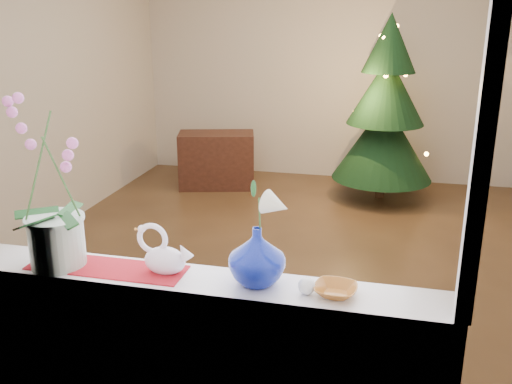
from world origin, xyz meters
TOP-DOWN VIEW (x-y plane):
  - ground at (0.00, 0.00)m, footprint 5.00×5.00m
  - wall_back at (0.00, 2.50)m, footprint 4.50×0.10m
  - wall_front at (0.00, -2.50)m, footprint 4.50×0.10m
  - wall_left at (-2.25, 0.00)m, footprint 0.10×5.00m
  - windowsill at (0.00, -2.37)m, footprint 2.20×0.26m
  - window_frame at (0.00, -2.47)m, footprint 2.22×0.06m
  - runner at (-0.38, -2.37)m, footprint 0.70×0.20m
  - orchid_pot at (-0.60, -2.39)m, footprint 0.30×0.30m
  - swan at (-0.11, -2.35)m, footprint 0.27×0.19m
  - blue_vase at (0.29, -2.35)m, footprint 0.30×0.30m
  - lily at (0.29, -2.35)m, footprint 0.15×0.09m
  - paperweight at (0.50, -2.40)m, footprint 0.07×0.07m
  - amber_dish at (0.61, -2.38)m, footprint 0.16×0.16m
  - xmas_tree at (0.71, 1.77)m, footprint 1.15×1.15m
  - side_table at (-1.17, 1.73)m, footprint 0.94×0.63m

SIDE VIEW (x-z plane):
  - ground at x=0.00m, z-range 0.00..0.00m
  - side_table at x=-1.17m, z-range 0.00..0.64m
  - windowsill at x=0.00m, z-range 0.88..0.92m
  - runner at x=-0.38m, z-range 0.92..0.93m
  - amber_dish at x=0.61m, z-range 0.92..0.96m
  - paperweight at x=0.50m, z-range 0.92..0.99m
  - xmas_tree at x=0.71m, z-range 0.00..1.97m
  - swan at x=-0.11m, z-range 0.92..1.13m
  - blue_vase at x=0.29m, z-range 0.92..1.20m
  - orchid_pot at x=-0.60m, z-range 0.92..1.67m
  - lily at x=0.29m, z-range 1.20..1.41m
  - wall_back at x=0.00m, z-range 0.00..2.70m
  - wall_front at x=0.00m, z-range 0.00..2.70m
  - wall_left at x=-2.25m, z-range 0.00..2.70m
  - window_frame at x=0.00m, z-range 0.90..2.50m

